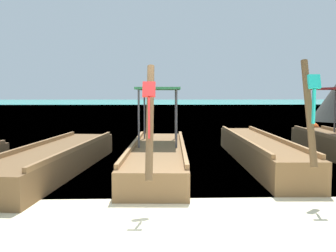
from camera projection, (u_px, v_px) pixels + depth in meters
ground at (175, 222)px, 5.34m from camera, size 120.00×120.00×0.00m
sea_water at (158, 104)px, 66.31m from camera, size 120.00×120.00×0.00m
longtail_boat_blue_ribbon at (56, 159)px, 8.79m from camera, size 1.94×6.72×2.76m
longtail_boat_red_ribbon at (158, 154)px, 9.33m from camera, size 1.61×6.88×2.36m
longtail_boat_turquoise_ribbon at (258, 151)px, 9.88m from camera, size 1.22×7.16×2.49m
mooring_buoy_near at (313, 128)px, 17.11m from camera, size 0.54×0.54×0.54m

